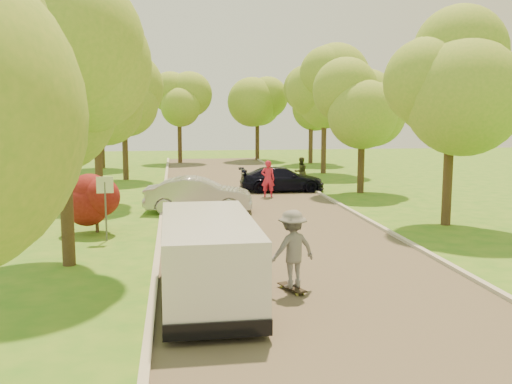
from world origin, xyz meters
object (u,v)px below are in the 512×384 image
minivan (208,258)px  silver_sedan (199,195)px  longboard (292,288)px  dark_sedan (282,179)px  street_sign (105,195)px  skateboarder (292,249)px  person_olive (301,172)px  person_striped (268,179)px

minivan → silver_sedan: size_ratio=1.13×
minivan → longboard: minivan is taller
dark_sedan → longboard: (-3.05, -17.40, -0.57)m
silver_sedan → dark_sedan: 7.64m
silver_sedan → street_sign: bearing=153.4°
street_sign → skateboarder: bearing=-51.2°
silver_sedan → skateboarder: size_ratio=2.46×
longboard → person_olive: person_olive is taller
longboard → person_striped: person_striped is taller
dark_sedan → silver_sedan: bearing=142.2°
dark_sedan → longboard: 17.67m
street_sign → silver_sedan: bearing=57.3°
person_striped → silver_sedan: bearing=57.2°
street_sign → person_striped: bearing=52.3°
street_sign → skateboarder: (5.05, -6.29, -0.50)m
longboard → skateboarder: bearing=180.0°
street_sign → silver_sedan: 6.19m
silver_sedan → skateboarder: skateboarder is taller
minivan → dark_sedan: minivan is taller
dark_sedan → longboard: size_ratio=4.65×
person_striped → person_olive: person_striped is taller
longboard → street_sign: bearing=-72.4°
minivan → person_olive: size_ratio=3.05×
silver_sedan → person_olive: person_olive is taller
silver_sedan → person_olive: size_ratio=2.71×
silver_sedan → person_striped: size_ratio=2.44×
dark_sedan → skateboarder: (-3.05, -17.40, 0.39)m
longboard → dark_sedan: bearing=-121.1°
skateboarder → person_olive: bearing=-124.4°
dark_sedan → skateboarder: 17.67m
person_olive → dark_sedan: bearing=37.7°
street_sign → dark_sedan: bearing=53.9°
minivan → person_striped: bearing=75.3°
minivan → silver_sedan: minivan is taller
dark_sedan → person_olive: bearing=-36.3°
skateboarder → silver_sedan: bearing=-102.6°
dark_sedan → person_olive: (1.50, 1.97, 0.18)m
longboard → skateboarder: size_ratio=0.53×
silver_sedan → skateboarder: (1.74, -11.45, 0.30)m
street_sign → silver_sedan: (3.31, 5.16, -0.80)m
dark_sedan → person_striped: person_striped is taller
street_sign → person_olive: street_sign is taller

